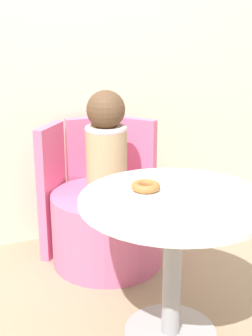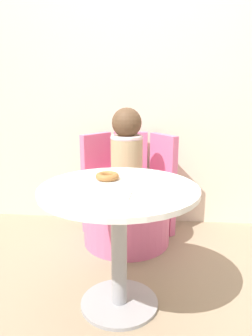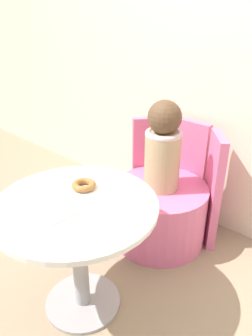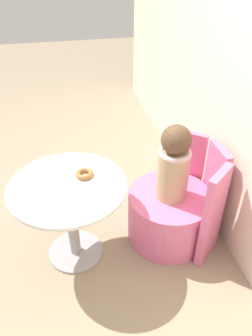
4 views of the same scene
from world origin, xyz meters
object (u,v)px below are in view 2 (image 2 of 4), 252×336
donut (107,176)px  round_table (119,216)px  tub_chair (127,215)px  child_figure (127,150)px

donut → round_table: bearing=-57.4°
tub_chair → child_figure: size_ratio=1.09×
round_table → tub_chair: size_ratio=1.24×
round_table → donut: (-0.07, 0.11, 0.16)m
child_figure → donut: bearing=-93.9°
round_table → donut: size_ratio=6.35×
tub_chair → donut: 0.73m
child_figure → donut: child_figure is taller
child_figure → tub_chair: bearing=82.9°
tub_chair → round_table: bearing=-87.4°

